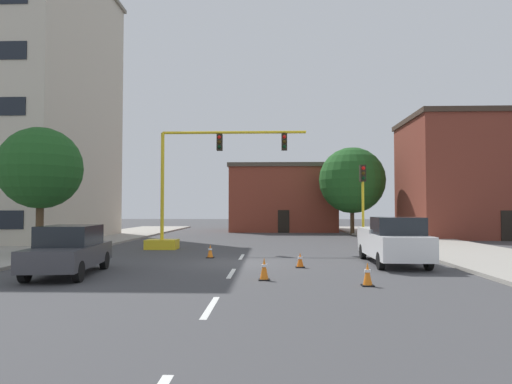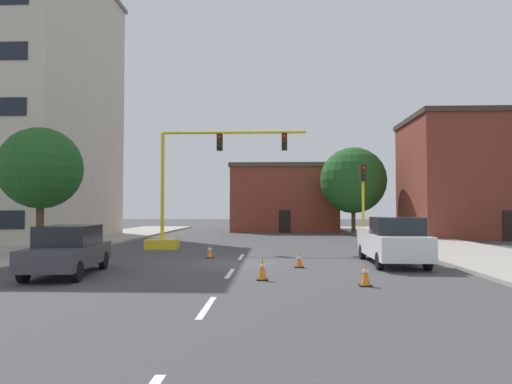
{
  "view_description": "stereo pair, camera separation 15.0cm",
  "coord_description": "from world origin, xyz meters",
  "px_view_note": "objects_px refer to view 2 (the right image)",
  "views": [
    {
      "loc": [
        1.45,
        -19.08,
        2.34
      ],
      "look_at": [
        0.59,
        5.71,
        3.26
      ],
      "focal_mm": 31.2,
      "sensor_mm": 36.0,
      "label": 1
    },
    {
      "loc": [
        1.6,
        -19.07,
        2.34
      ],
      "look_at": [
        0.59,
        5.71,
        3.26
      ],
      "focal_mm": 31.2,
      "sensor_mm": 36.0,
      "label": 2
    }
  ],
  "objects_px": {
    "tree_right_far": "(353,180)",
    "traffic_cone_roadside_c": "(299,260)",
    "traffic_signal_gantry": "(183,210)",
    "sedan_dark_gray_near_left": "(68,250)",
    "traffic_cone_roadside_d": "(210,251)",
    "tree_left_near": "(41,168)",
    "traffic_cone_roadside_b": "(365,274)",
    "traffic_cone_roadside_a": "(262,269)",
    "traffic_light_pole_right": "(363,187)",
    "pickup_truck_white": "(392,241)"
  },
  "relations": [
    {
      "from": "traffic_cone_roadside_a",
      "to": "traffic_cone_roadside_c",
      "type": "height_order",
      "value": "traffic_cone_roadside_a"
    },
    {
      "from": "traffic_cone_roadside_c",
      "to": "traffic_cone_roadside_a",
      "type": "bearing_deg",
      "value": -113.48
    },
    {
      "from": "pickup_truck_white",
      "to": "traffic_cone_roadside_d",
      "type": "distance_m",
      "value": 8.31
    },
    {
      "from": "tree_left_near",
      "to": "traffic_cone_roadside_b",
      "type": "xyz_separation_m",
      "value": [
        14.12,
        -7.56,
        -3.95
      ]
    },
    {
      "from": "traffic_light_pole_right",
      "to": "traffic_cone_roadside_d",
      "type": "xyz_separation_m",
      "value": [
        -8.05,
        -4.05,
        -3.22
      ]
    },
    {
      "from": "tree_right_far",
      "to": "pickup_truck_white",
      "type": "relative_size",
      "value": 1.45
    },
    {
      "from": "tree_right_far",
      "to": "tree_left_near",
      "type": "distance_m",
      "value": 26.69
    },
    {
      "from": "pickup_truck_white",
      "to": "traffic_cone_roadside_c",
      "type": "xyz_separation_m",
      "value": [
        -3.97,
        -1.21,
        -0.68
      ]
    },
    {
      "from": "traffic_signal_gantry",
      "to": "sedan_dark_gray_near_left",
      "type": "height_order",
      "value": "traffic_signal_gantry"
    },
    {
      "from": "traffic_signal_gantry",
      "to": "traffic_cone_roadside_a",
      "type": "height_order",
      "value": "traffic_signal_gantry"
    },
    {
      "from": "traffic_cone_roadside_c",
      "to": "sedan_dark_gray_near_left",
      "type": "bearing_deg",
      "value": -164.48
    },
    {
      "from": "traffic_signal_gantry",
      "to": "traffic_light_pole_right",
      "type": "relative_size",
      "value": 1.92
    },
    {
      "from": "traffic_signal_gantry",
      "to": "traffic_cone_roadside_b",
      "type": "relative_size",
      "value": 12.9
    },
    {
      "from": "sedan_dark_gray_near_left",
      "to": "tree_right_far",
      "type": "bearing_deg",
      "value": 59.96
    },
    {
      "from": "traffic_signal_gantry",
      "to": "sedan_dark_gray_near_left",
      "type": "bearing_deg",
      "value": -101.16
    },
    {
      "from": "tree_right_far",
      "to": "traffic_cone_roadside_c",
      "type": "height_order",
      "value": "tree_right_far"
    },
    {
      "from": "traffic_cone_roadside_b",
      "to": "traffic_cone_roadside_c",
      "type": "distance_m",
      "value": 4.51
    },
    {
      "from": "traffic_signal_gantry",
      "to": "sedan_dark_gray_near_left",
      "type": "xyz_separation_m",
      "value": [
        -1.98,
        -10.05,
        -1.37
      ]
    },
    {
      "from": "pickup_truck_white",
      "to": "traffic_signal_gantry",
      "type": "bearing_deg",
      "value": 147.39
    },
    {
      "from": "sedan_dark_gray_near_left",
      "to": "traffic_cone_roadside_c",
      "type": "height_order",
      "value": "sedan_dark_gray_near_left"
    },
    {
      "from": "tree_right_far",
      "to": "traffic_cone_roadside_a",
      "type": "height_order",
      "value": "tree_right_far"
    },
    {
      "from": "tree_right_far",
      "to": "traffic_cone_roadside_c",
      "type": "bearing_deg",
      "value": -105.21
    },
    {
      "from": "sedan_dark_gray_near_left",
      "to": "traffic_cone_roadside_d",
      "type": "distance_m",
      "value": 7.04
    },
    {
      "from": "traffic_cone_roadside_b",
      "to": "traffic_light_pole_right",
      "type": "bearing_deg",
      "value": 78.99
    },
    {
      "from": "traffic_signal_gantry",
      "to": "tree_right_far",
      "type": "height_order",
      "value": "tree_right_far"
    },
    {
      "from": "traffic_cone_roadside_b",
      "to": "traffic_cone_roadside_c",
      "type": "relative_size",
      "value": 1.2
    },
    {
      "from": "tree_right_far",
      "to": "tree_left_near",
      "type": "height_order",
      "value": "tree_right_far"
    },
    {
      "from": "traffic_cone_roadside_b",
      "to": "traffic_cone_roadside_d",
      "type": "relative_size",
      "value": 1.12
    },
    {
      "from": "traffic_light_pole_right",
      "to": "traffic_cone_roadside_a",
      "type": "xyz_separation_m",
      "value": [
        -5.38,
        -10.53,
        -3.16
      ]
    },
    {
      "from": "traffic_cone_roadside_c",
      "to": "traffic_cone_roadside_b",
      "type": "bearing_deg",
      "value": -66.98
    },
    {
      "from": "traffic_cone_roadside_a",
      "to": "traffic_cone_roadside_c",
      "type": "relative_size",
      "value": 1.25
    },
    {
      "from": "pickup_truck_white",
      "to": "sedan_dark_gray_near_left",
      "type": "relative_size",
      "value": 1.16
    },
    {
      "from": "traffic_signal_gantry",
      "to": "traffic_cone_roadside_c",
      "type": "bearing_deg",
      "value": -51.04
    },
    {
      "from": "pickup_truck_white",
      "to": "traffic_cone_roadside_a",
      "type": "xyz_separation_m",
      "value": [
        -5.34,
        -4.38,
        -0.61
      ]
    },
    {
      "from": "traffic_cone_roadside_a",
      "to": "traffic_cone_roadside_d",
      "type": "bearing_deg",
      "value": 112.38
    },
    {
      "from": "traffic_light_pole_right",
      "to": "pickup_truck_white",
      "type": "xyz_separation_m",
      "value": [
        -0.04,
        -6.16,
        -2.55
      ]
    },
    {
      "from": "traffic_light_pole_right",
      "to": "tree_left_near",
      "type": "xyz_separation_m",
      "value": [
        -16.36,
        -3.96,
        0.77
      ]
    },
    {
      "from": "tree_left_near",
      "to": "pickup_truck_white",
      "type": "xyz_separation_m",
      "value": [
        16.33,
        -2.2,
        -3.32
      ]
    },
    {
      "from": "tree_left_near",
      "to": "traffic_cone_roadside_c",
      "type": "relative_size",
      "value": 10.53
    },
    {
      "from": "traffic_light_pole_right",
      "to": "traffic_cone_roadside_b",
      "type": "height_order",
      "value": "traffic_light_pole_right"
    },
    {
      "from": "traffic_cone_roadside_c",
      "to": "traffic_signal_gantry",
      "type": "bearing_deg",
      "value": 128.96
    },
    {
      "from": "tree_left_near",
      "to": "sedan_dark_gray_near_left",
      "type": "relative_size",
      "value": 1.35
    },
    {
      "from": "traffic_signal_gantry",
      "to": "traffic_cone_roadside_d",
      "type": "relative_size",
      "value": 14.44
    },
    {
      "from": "tree_right_far",
      "to": "traffic_cone_roadside_a",
      "type": "distance_m",
      "value": 27.24
    },
    {
      "from": "traffic_cone_roadside_c",
      "to": "traffic_cone_roadside_d",
      "type": "relative_size",
      "value": 0.94
    },
    {
      "from": "tree_left_near",
      "to": "traffic_cone_roadside_d",
      "type": "distance_m",
      "value": 9.22
    },
    {
      "from": "traffic_signal_gantry",
      "to": "traffic_cone_roadside_b",
      "type": "height_order",
      "value": "traffic_signal_gantry"
    },
    {
      "from": "tree_left_near",
      "to": "traffic_cone_roadside_c",
      "type": "xyz_separation_m",
      "value": [
        12.36,
        -3.4,
        -4.0
      ]
    },
    {
      "from": "traffic_cone_roadside_c",
      "to": "traffic_cone_roadside_d",
      "type": "xyz_separation_m",
      "value": [
        -4.05,
        3.31,
        0.02
      ]
    },
    {
      "from": "pickup_truck_white",
      "to": "traffic_cone_roadside_b",
      "type": "bearing_deg",
      "value": -112.35
    }
  ]
}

